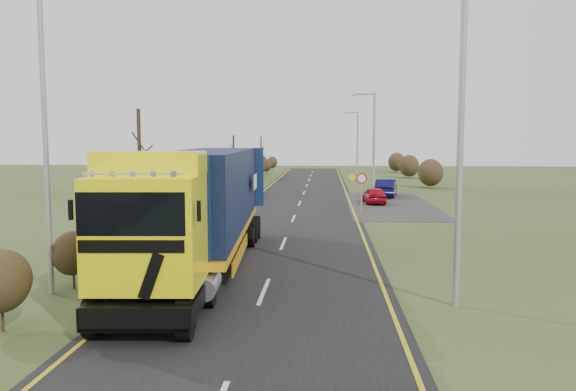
% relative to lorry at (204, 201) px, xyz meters
% --- Properties ---
extents(ground, '(160.00, 160.00, 0.00)m').
position_rel_lorry_xyz_m(ground, '(2.47, 1.13, -2.49)').
color(ground, '#38451D').
rests_on(ground, ground).
extents(road, '(8.00, 120.00, 0.02)m').
position_rel_lorry_xyz_m(road, '(2.47, 11.13, -2.48)').
color(road, black).
rests_on(road, ground).
extents(layby, '(6.00, 18.00, 0.02)m').
position_rel_lorry_xyz_m(layby, '(8.97, 21.13, -2.48)').
color(layby, '#312D2B').
rests_on(layby, ground).
extents(lane_markings, '(7.52, 116.00, 0.01)m').
position_rel_lorry_xyz_m(lane_markings, '(2.47, 10.82, -2.46)').
color(lane_markings, gold).
rests_on(lane_markings, road).
extents(hedgerow, '(2.24, 102.04, 6.05)m').
position_rel_lorry_xyz_m(hedgerow, '(-3.53, 9.02, -0.87)').
color(hedgerow, '#322216').
rests_on(hedgerow, ground).
extents(lorry, '(3.40, 15.87, 4.39)m').
position_rel_lorry_xyz_m(lorry, '(0.00, 0.00, 0.00)').
color(lorry, black).
rests_on(lorry, ground).
extents(car_red_hatchback, '(1.64, 3.64, 1.21)m').
position_rel_lorry_xyz_m(car_red_hatchback, '(7.92, 21.49, -1.88)').
color(car_red_hatchback, '#A60818').
rests_on(car_red_hatchback, ground).
extents(car_blue_sedan, '(2.31, 4.59, 1.45)m').
position_rel_lorry_xyz_m(car_blue_sedan, '(9.32, 26.51, -1.77)').
color(car_blue_sedan, '#0B0A38').
rests_on(car_blue_sedan, ground).
extents(streetlight_near, '(1.93, 0.18, 9.07)m').
position_rel_lorry_xyz_m(streetlight_near, '(7.91, -3.94, 2.51)').
color(streetlight_near, '#9FA2A4').
rests_on(streetlight_near, ground).
extents(streetlight_mid, '(1.72, 0.18, 8.05)m').
position_rel_lorry_xyz_m(streetlight_mid, '(7.72, 21.21, 1.92)').
color(streetlight_mid, '#9FA2A4').
rests_on(streetlight_mid, ground).
extents(streetlight_far, '(1.70, 0.18, 7.96)m').
position_rel_lorry_xyz_m(streetlight_far, '(7.96, 46.54, 1.87)').
color(streetlight_far, '#9FA2A4').
rests_on(streetlight_far, ground).
extents(left_pole, '(0.16, 0.16, 10.07)m').
position_rel_lorry_xyz_m(left_pole, '(-3.98, -3.46, 2.55)').
color(left_pole, '#9FA2A4').
rests_on(left_pole, ground).
extents(speed_sign, '(0.70, 0.10, 2.53)m').
position_rel_lorry_xyz_m(speed_sign, '(6.67, 16.56, -0.70)').
color(speed_sign, '#9FA2A4').
rests_on(speed_sign, ground).
extents(warning_board, '(0.69, 0.11, 1.81)m').
position_rel_lorry_xyz_m(warning_board, '(6.67, 28.82, -1.40)').
color(warning_board, '#9FA2A4').
rests_on(warning_board, ground).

